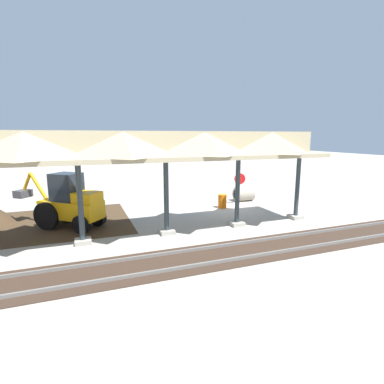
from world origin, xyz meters
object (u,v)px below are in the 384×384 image
(backhoe, at_px, (69,203))
(concrete_pipe, at_px, (244,194))
(traffic_barrel, at_px, (222,201))
(stop_sign, at_px, (240,182))

(backhoe, xyz_separation_m, concrete_pipe, (-11.69, -2.36, -0.76))
(concrete_pipe, relative_size, traffic_barrel, 1.54)
(backhoe, relative_size, traffic_barrel, 5.15)
(concrete_pipe, distance_m, traffic_barrel, 2.77)
(concrete_pipe, bearing_deg, backhoe, 11.42)
(stop_sign, relative_size, concrete_pipe, 1.56)
(backhoe, bearing_deg, concrete_pipe, -168.58)
(stop_sign, bearing_deg, concrete_pipe, -134.99)
(stop_sign, distance_m, traffic_barrel, 2.00)
(traffic_barrel, bearing_deg, backhoe, 6.05)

